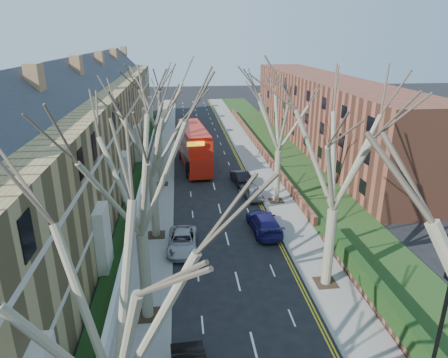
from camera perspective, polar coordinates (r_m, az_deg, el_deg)
name	(u,v)px	position (r m, az deg, el deg)	size (l,w,h in m)	color
pavement_left	(162,156)	(54.79, -8.81, 3.20)	(3.00, 102.00, 0.12)	slate
pavement_right	(250,154)	(55.54, 3.66, 3.62)	(3.00, 102.00, 0.12)	slate
terrace_left	(87,132)	(46.75, -18.96, 6.44)	(9.70, 78.00, 13.60)	#947E4B
flats_right	(322,112)	(61.17, 13.89, 9.33)	(13.97, 54.00, 10.00)	brown
wall_hedge_right	(405,331)	(23.88, 24.48, -19.17)	(0.70, 24.00, 1.80)	brown
front_wall_left	(145,172)	(47.12, -11.18, 1.02)	(0.30, 78.00, 1.00)	white
grass_verge_right	(281,152)	(56.46, 8.18, 3.82)	(6.00, 102.00, 0.06)	#213B15
tree_left_near	(103,289)	(11.76, -16.90, -14.82)	(9.80, 9.80, 13.73)	#6C644D
tree_left_mid	(136,160)	(20.52, -12.44, 2.63)	(10.50, 10.50, 14.71)	#6C644D
tree_left_far	(149,125)	(30.26, -10.62, 7.59)	(10.15, 10.15, 14.22)	#6C644D
tree_left_dist	(157,97)	(42.01, -9.59, 11.43)	(10.50, 10.50, 14.71)	#6C644D
tree_right_mid	(339,144)	(24.12, 16.17, 4.85)	(10.50, 10.50, 14.71)	#6C644D
tree_right_far	(280,108)	(37.21, 8.05, 9.97)	(10.15, 10.15, 14.22)	#6C644D
double_decker_bus	(194,148)	(49.44, -4.30, 4.43)	(3.87, 12.05, 4.92)	red
car_left_far	(182,241)	(30.97, -5.96, -8.86)	(2.21, 4.79, 1.33)	#9F9FA4
car_right_near	(264,222)	(33.61, 5.76, -6.20)	(2.22, 5.45, 1.58)	navy
car_right_mid	(252,191)	(40.36, 3.99, -1.71)	(1.67, 4.15, 1.42)	gray
car_right_far	(241,177)	(44.22, 2.40, 0.29)	(1.53, 4.38, 1.44)	black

